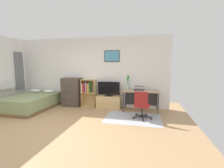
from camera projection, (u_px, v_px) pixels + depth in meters
ground_plane at (57, 129)px, 3.92m from camera, size 7.20×7.20×0.00m
wall_back_with_posters at (90, 72)px, 6.11m from camera, size 6.12×0.09×2.70m
area_rug at (133, 118)px, 4.71m from camera, size 1.70×1.20×0.01m
bed at (30, 102)px, 5.68m from camera, size 1.45×1.93×0.63m
dresser at (72, 92)px, 6.09m from camera, size 0.73×0.46×1.13m
bookshelf at (88, 91)px, 6.00m from camera, size 0.57×0.30×1.07m
tv_stand at (109, 102)px, 5.82m from camera, size 0.92×0.41×0.47m
television at (109, 89)px, 5.73m from camera, size 0.84×0.16×0.54m
desk at (141, 94)px, 5.47m from camera, size 1.23×0.64×0.74m
office_chair at (142, 104)px, 4.57m from camera, size 0.58×0.57×0.86m
laptop at (139, 88)px, 5.44m from camera, size 0.39×0.42×0.17m
computer_mouse at (146, 91)px, 5.25m from camera, size 0.06×0.10×0.03m
bamboo_vase at (128, 82)px, 5.68m from camera, size 0.09×0.11×0.52m
wine_glass at (132, 87)px, 5.40m from camera, size 0.07×0.07×0.18m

